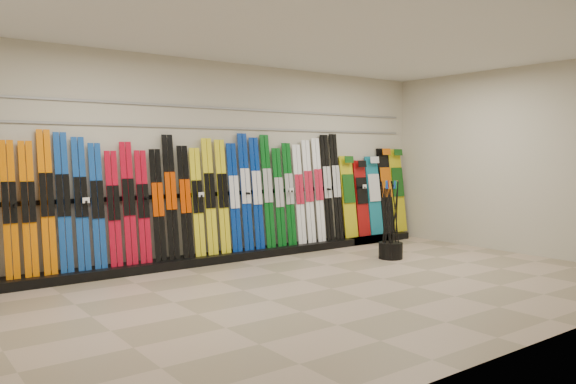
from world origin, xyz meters
TOP-DOWN VIEW (x-y plane):
  - floor at (0.00, 0.00)m, footprint 8.00×8.00m
  - back_wall at (0.00, 2.50)m, footprint 8.00×0.00m
  - right_wall at (4.00, 0.00)m, footprint 0.00×5.00m
  - ceiling at (0.00, 0.00)m, footprint 8.00×8.00m
  - ski_rack_base at (0.22, 2.28)m, footprint 8.00×0.40m
  - skis at (-0.42, 2.33)m, footprint 5.37×0.24m
  - snowboards at (3.13, 2.35)m, footprint 1.59×0.24m
  - pole_bin at (2.00, 0.90)m, footprint 0.37×0.37m
  - ski_poles at (1.98, 0.92)m, footprint 0.34×0.31m
  - slatwall_rail_0 at (0.00, 2.48)m, footprint 7.60×0.02m
  - slatwall_rail_1 at (0.00, 2.48)m, footprint 7.60×0.02m

SIDE VIEW (x-z plane):
  - floor at x=0.00m, z-range 0.00..0.00m
  - ski_rack_base at x=0.22m, z-range 0.00..0.12m
  - pole_bin at x=2.00m, z-range 0.00..0.25m
  - ski_poles at x=1.98m, z-range 0.02..1.20m
  - snowboards at x=3.13m, z-range 0.07..1.66m
  - skis at x=-0.42m, z-range 0.05..1.88m
  - back_wall at x=0.00m, z-range -2.50..5.50m
  - right_wall at x=4.00m, z-range -1.00..4.00m
  - slatwall_rail_0 at x=0.00m, z-range 1.98..2.02m
  - slatwall_rail_1 at x=0.00m, z-range 2.28..2.31m
  - ceiling at x=0.00m, z-range 3.00..3.00m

